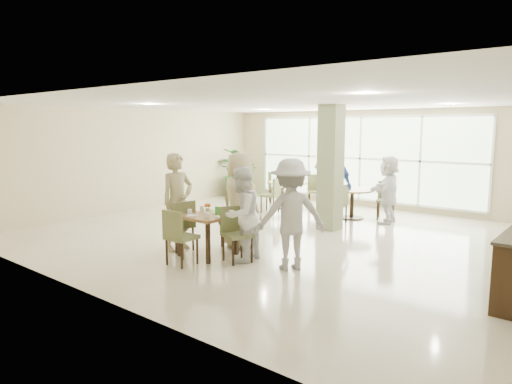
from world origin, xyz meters
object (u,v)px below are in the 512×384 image
Objects in this scene: potted_plant at (241,173)px; teen_left at (178,202)px; round_table_right at (352,196)px; teen_standing at (291,214)px; adult_standing at (324,177)px; adult_b at (388,190)px; teen_far at (240,200)px; teen_right at (241,215)px; round_table_left at (287,187)px; adult_a at (335,185)px; main_table at (208,220)px.

teen_left is (3.36, -5.66, 0.11)m from potted_plant.
round_table_right is 4.59m from potted_plant.
teen_standing is 1.02× the size of adult_standing.
adult_b reaches higher than potted_plant.
adult_standing is (-1.12, 4.99, -0.04)m from teen_far.
teen_right is 4.69m from adult_b.
adult_standing is at bearing 144.14° from round_table_right.
teen_left is 1.45m from teen_right.
adult_b is (0.94, 0.04, 0.25)m from round_table_right.
teen_far reaches higher than teen_standing.
round_table_left is 3.14m from adult_b.
adult_a is (-0.07, -0.75, 0.35)m from round_table_right.
adult_b is (-0.25, 4.46, -0.09)m from teen_standing.
teen_left reaches higher than adult_standing.
round_table_right is 0.62× the size of adult_standing.
teen_left is 1.04× the size of adult_standing.
adult_a is 1.28m from adult_b.
adult_a is 1.12× the size of adult_b.
round_table_left is (-1.77, 4.96, -0.06)m from main_table.
teen_standing is at bearing -49.28° from adult_a.
round_table_left is at bearing 173.61° from round_table_right.
teen_left is 4.18m from adult_a.
teen_left is at bearing -90.32° from teen_right.
teen_left reaches higher than main_table.
teen_standing is (1.52, -0.49, -0.02)m from teen_far.
main_table is at bearing -40.52° from teen_standing.
teen_far is at bearing -66.13° from round_table_left.
teen_far reaches higher than main_table.
round_table_right is 0.67× the size of adult_b.
teen_far is 1.12× the size of teen_right.
teen_far is at bearing -94.93° from round_table_right.
teen_left is (-0.73, -0.07, 0.27)m from main_table.
teen_left is (-1.15, -4.78, 0.35)m from round_table_right.
potted_plant is 6.36m from teen_far.
teen_left is at bearing -42.06° from teen_standing.
round_table_right is 3.96m from teen_far.
potted_plant is at bearing -146.26° from teen_right.
teen_far reaches higher than adult_b.
adult_standing is at bearing 9.38° from teen_left.
adult_a is (0.27, 3.19, -0.00)m from teen_far.
adult_standing is (-2.40, 1.02, 0.07)m from adult_b.
round_table_left is 4.58m from teen_far.
round_table_left is 0.64× the size of teen_left.
teen_right is 0.92m from teen_standing.
teen_left is 1.00× the size of teen_far.
teen_standing is 1.11× the size of adult_b.
round_table_right is at bearing -125.81° from teen_standing.
adult_standing is (-1.39, 1.80, -0.03)m from adult_a.
potted_plant is at bearing 164.69° from round_table_left.
adult_a is at bearing -95.35° from round_table_right.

